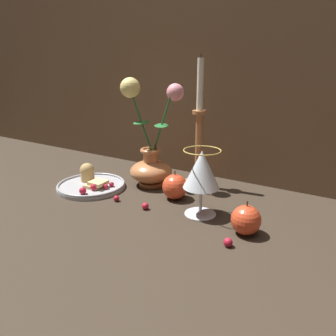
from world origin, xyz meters
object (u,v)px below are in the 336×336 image
(plate_with_pastries, at_px, (91,183))
(candlestick, at_px, (198,149))
(vase, at_px, (150,154))
(apple_beside_vase, at_px, (246,220))
(wine_glass, at_px, (202,172))
(apple_near_glass, at_px, (175,187))

(plate_with_pastries, xyz_separation_m, candlestick, (0.26, 0.18, 0.10))
(vase, relative_size, apple_beside_vase, 4.10)
(vase, xyz_separation_m, wine_glass, (0.22, -0.11, 0.01))
(wine_glass, bearing_deg, apple_near_glass, 153.50)
(plate_with_pastries, xyz_separation_m, wine_glass, (0.36, 0.01, 0.10))
(vase, relative_size, apple_near_glass, 3.90)
(plate_with_pastries, relative_size, apple_near_glass, 2.46)
(wine_glass, height_order, apple_beside_vase, wine_glass)
(apple_beside_vase, height_order, apple_near_glass, apple_near_glass)
(plate_with_pastries, bearing_deg, wine_glass, 1.43)
(wine_glass, relative_size, candlestick, 0.43)
(vase, xyz_separation_m, plate_with_pastries, (-0.13, -0.12, -0.08))
(vase, height_order, wine_glass, vase)
(wine_glass, distance_m, apple_near_glass, 0.14)
(apple_beside_vase, distance_m, apple_near_glass, 0.24)
(plate_with_pastries, distance_m, apple_beside_vase, 0.48)
(wine_glass, height_order, candlestick, candlestick)
(candlestick, relative_size, apple_near_glass, 4.67)
(candlestick, xyz_separation_m, apple_beside_vase, (0.22, -0.21, -0.08))
(plate_with_pastries, height_order, candlestick, candlestick)
(vase, distance_m, plate_with_pastries, 0.20)
(wine_glass, bearing_deg, apple_beside_vase, -15.53)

